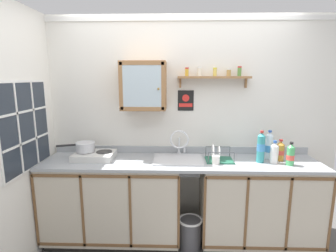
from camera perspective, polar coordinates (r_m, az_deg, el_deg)
name	(u,v)px	position (r m, az deg, el deg)	size (l,w,h in m)	color
back_wall	(180,127)	(2.94, 2.78, -0.19)	(3.52, 0.07, 2.45)	silver
lower_cabinet_run	(113,202)	(2.99, -12.00, -16.08)	(1.44, 0.57, 0.90)	black
lower_cabinet_run_right	(258,204)	(3.04, 19.33, -15.97)	(1.23, 0.57, 0.90)	black
countertop	(181,162)	(2.72, 2.82, -7.96)	(2.88, 0.59, 0.03)	#9EA3A8
backsplash	(180,150)	(2.97, 2.74, -5.28)	(2.88, 0.02, 0.08)	#9EA3A8
sink	(178,160)	(2.76, 2.27, -7.64)	(0.52, 0.44, 0.42)	silver
hot_plate_stove	(95,155)	(2.88, -15.98, -6.30)	(0.42, 0.32, 0.07)	silver
saucepan	(85,147)	(2.91, -17.91, -4.35)	(0.38, 0.20, 0.10)	silver
bottle_water_clear_0	(269,146)	(2.92, 21.48, -4.22)	(0.08, 0.08, 0.31)	silver
bottle_soda_green_1	(291,155)	(2.83, 25.52, -5.83)	(0.08, 0.08, 0.24)	#4CB266
bottle_opaque_white_2	(274,153)	(2.83, 22.51, -5.51)	(0.08, 0.08, 0.23)	white
bottle_detergent_teal_3	(261,147)	(2.79, 19.90, -4.49)	(0.08, 0.08, 0.33)	teal
bottle_juice_amber_4	(280,151)	(2.94, 23.61, -5.11)	(0.08, 0.08, 0.23)	gold
dish_rack	(218,157)	(2.76, 11.03, -6.85)	(0.28, 0.23, 0.17)	#26664C
mug	(216,160)	(2.65, 10.54, -7.38)	(0.08, 0.11, 0.09)	white
wall_cabinet	(144,86)	(2.74, -5.42, 8.86)	(0.47, 0.31, 0.50)	#996B42
spice_shelf	(214,76)	(2.82, 10.12, 10.82)	(0.77, 0.14, 0.23)	#996B42
warning_sign	(186,101)	(2.87, 3.95, 5.62)	(0.18, 0.01, 0.22)	black
window	(26,126)	(2.74, -29.02, -0.08)	(0.03, 0.79, 0.85)	#262D38
trash_bin	(190,233)	(2.95, 4.93, -22.54)	(0.26, 0.26, 0.34)	#4C4C51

